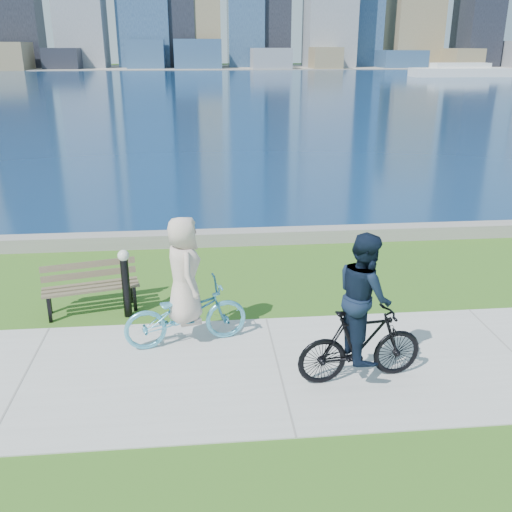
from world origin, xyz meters
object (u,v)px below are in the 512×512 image
Objects in this scene: park_bench at (90,283)px; cyclist_woman at (185,298)px; bollard_lamp at (125,279)px; cyclist_man at (362,321)px.

cyclist_woman is at bearing -52.84° from park_bench.
bollard_lamp is 0.57× the size of cyclist_man.
cyclist_man reaches higher than bollard_lamp.
bollard_lamp reaches higher than park_bench.
bollard_lamp is at bearing 31.80° from cyclist_woman.
cyclist_woman is at bearing -46.35° from bollard_lamp.
cyclist_woman is 3.02m from cyclist_man.
cyclist_man is at bearing -46.34° from park_bench.
park_bench is 0.80× the size of cyclist_man.
park_bench is at bearing 50.16° from cyclist_man.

